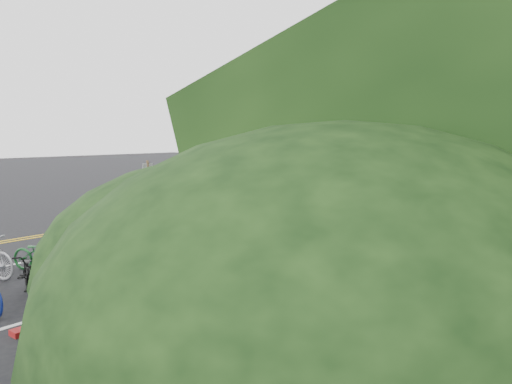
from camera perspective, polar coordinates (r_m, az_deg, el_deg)
road_markings at (r=20.79m, az=-1.06°, el=-2.70°), size 7.47×80.00×0.01m
red_curb at (r=19.68m, az=14.00°, el=-3.28°), size 0.25×28.00×0.10m
bike_racks_rest at (r=21.69m, az=8.71°, el=-0.12°), size 1.14×23.00×1.17m
signposts_rest at (r=23.74m, az=4.95°, el=1.90°), size 0.08×18.40×2.50m
bike_front at (r=14.89m, az=-18.76°, el=-4.95°), size 0.75×1.60×0.93m
bike_valet at (r=13.04m, az=-19.13°, el=-6.47°), size 3.41×10.00×1.10m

